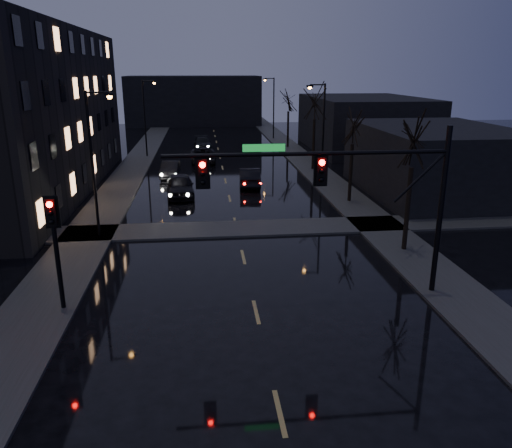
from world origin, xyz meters
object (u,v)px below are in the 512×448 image
object	(u,v)px
oncoming_car_c	(203,155)
oncoming_car_d	(203,143)
oncoming_car_a	(180,186)
oncoming_car_b	(170,169)
lead_car	(250,177)

from	to	relation	value
oncoming_car_c	oncoming_car_d	bearing A→B (deg)	89.45
oncoming_car_a	oncoming_car_c	bearing A→B (deg)	79.00
oncoming_car_a	oncoming_car_d	bearing A→B (deg)	81.73
oncoming_car_a	oncoming_car_b	size ratio (longest dim) A/B	1.17
oncoming_car_c	lead_car	size ratio (longest dim) A/B	1.12
oncoming_car_a	oncoming_car_d	xyz separation A→B (m)	(1.80, 22.86, -0.12)
oncoming_car_a	oncoming_car_d	distance (m)	22.93
oncoming_car_d	oncoming_car_b	bearing A→B (deg)	-104.57
oncoming_car_c	oncoming_car_d	world-z (taller)	oncoming_car_c
oncoming_car_c	oncoming_car_d	size ratio (longest dim) A/B	1.07
oncoming_car_c	lead_car	distance (m)	11.96
lead_car	oncoming_car_a	bearing A→B (deg)	30.59
oncoming_car_d	lead_car	bearing A→B (deg)	-83.76
oncoming_car_c	lead_car	world-z (taller)	lead_car
oncoming_car_b	oncoming_car_d	bearing A→B (deg)	82.58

